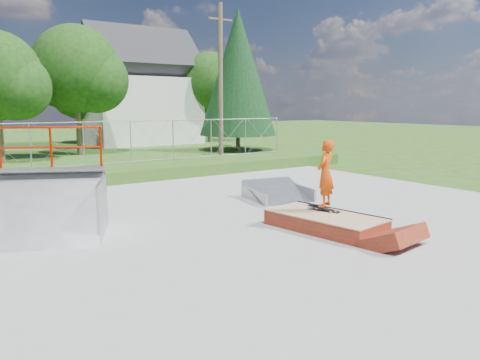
# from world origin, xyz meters

# --- Properties ---
(ground) EXTENTS (120.00, 120.00, 0.00)m
(ground) POSITION_xyz_m (0.00, 0.00, 0.00)
(ground) COLOR #2A5017
(ground) RESTS_ON ground
(concrete_pad) EXTENTS (20.00, 16.00, 0.04)m
(concrete_pad) POSITION_xyz_m (0.00, 0.00, 0.02)
(concrete_pad) COLOR #9D9C9A
(concrete_pad) RESTS_ON ground
(grass_berm) EXTENTS (24.00, 3.00, 0.50)m
(grass_berm) POSITION_xyz_m (0.00, 9.50, 0.25)
(grass_berm) COLOR #2A5017
(grass_berm) RESTS_ON ground
(grind_box) EXTENTS (1.73, 2.92, 0.41)m
(grind_box) POSITION_xyz_m (2.26, -0.86, 0.20)
(grind_box) COLOR maroon
(grind_box) RESTS_ON concrete_pad
(quarter_pipe) EXTENTS (3.09, 2.90, 2.46)m
(quarter_pipe) POSITION_xyz_m (-3.33, 2.15, 1.23)
(quarter_pipe) COLOR gray
(quarter_pipe) RESTS_ON concrete_pad
(flat_bank_ramp) EXTENTS (2.04, 2.13, 0.53)m
(flat_bank_ramp) POSITION_xyz_m (3.66, 2.60, 0.26)
(flat_bank_ramp) COLOR gray
(flat_bank_ramp) RESTS_ON concrete_pad
(skateboard) EXTENTS (0.49, 0.82, 0.13)m
(skateboard) POSITION_xyz_m (2.50, -0.59, 0.45)
(skateboard) COLOR black
(skateboard) RESTS_ON grind_box
(skater) EXTENTS (0.69, 0.60, 1.61)m
(skater) POSITION_xyz_m (2.50, -0.59, 1.26)
(skater) COLOR #DB440B
(skater) RESTS_ON grind_box
(chain_link_fence) EXTENTS (20.00, 0.06, 1.80)m
(chain_link_fence) POSITION_xyz_m (0.00, 10.50, 1.40)
(chain_link_fence) COLOR #929599
(chain_link_fence) RESTS_ON grass_berm
(gable_house) EXTENTS (8.40, 6.08, 8.94)m
(gable_house) POSITION_xyz_m (9.00, 26.00, 3.84)
(gable_house) COLOR silver
(gable_house) RESTS_ON ground
(utility_pole) EXTENTS (0.24, 0.24, 8.00)m
(utility_pole) POSITION_xyz_m (7.50, 12.00, 4.00)
(utility_pole) COLOR brown
(utility_pole) RESTS_ON ground
(tree_left_near) EXTENTS (4.76, 4.48, 6.65)m
(tree_left_near) POSITION_xyz_m (-1.75, 17.83, 4.24)
(tree_left_near) COLOR brown
(tree_left_near) RESTS_ON ground
(tree_center) EXTENTS (5.44, 5.12, 7.60)m
(tree_center) POSITION_xyz_m (2.78, 19.81, 4.85)
(tree_center) COLOR brown
(tree_center) RESTS_ON ground
(tree_right_far) EXTENTS (5.10, 4.80, 7.12)m
(tree_right_far) POSITION_xyz_m (14.27, 23.82, 4.54)
(tree_right_far) COLOR brown
(tree_right_far) RESTS_ON ground
(tree_back_mid) EXTENTS (4.08, 3.84, 5.70)m
(tree_back_mid) POSITION_xyz_m (5.21, 27.86, 3.63)
(tree_back_mid) COLOR brown
(tree_back_mid) RESTS_ON ground
(conifer_tree) EXTENTS (5.04, 5.04, 9.10)m
(conifer_tree) POSITION_xyz_m (12.00, 17.00, 5.05)
(conifer_tree) COLOR brown
(conifer_tree) RESTS_ON ground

